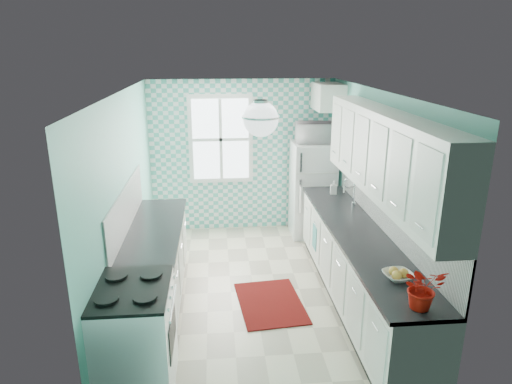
{
  "coord_description": "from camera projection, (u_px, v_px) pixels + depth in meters",
  "views": [
    {
      "loc": [
        -0.44,
        -5.15,
        2.98
      ],
      "look_at": [
        0.05,
        0.25,
        1.25
      ],
      "focal_mm": 32.0,
      "sensor_mm": 36.0,
      "label": 1
    }
  ],
  "objects": [
    {
      "name": "backsplash_right",
      "position": [
        386.0,
        210.0,
        5.21
      ],
      "size": [
        0.02,
        3.6,
        0.51
      ],
      "primitive_type": "cube",
      "color": "white",
      "rests_on": "wall_right"
    },
    {
      "name": "window",
      "position": [
        221.0,
        139.0,
        7.38
      ],
      "size": [
        1.04,
        0.05,
        1.44
      ],
      "color": "white",
      "rests_on": "wall_back"
    },
    {
      "name": "wall_front",
      "position": [
        280.0,
        293.0,
        3.35
      ],
      "size": [
        3.0,
        0.02,
        2.5
      ],
      "primitive_type": "cube",
      "color": "#6BC4B3",
      "rests_on": "floor"
    },
    {
      "name": "ceiling",
      "position": [
        254.0,
        91.0,
        5.06
      ],
      "size": [
        3.0,
        4.4,
        0.02
      ],
      "primitive_type": "cube",
      "color": "white",
      "rests_on": "wall_back"
    },
    {
      "name": "accent_wall",
      "position": [
        242.0,
        157.0,
        7.52
      ],
      "size": [
        3.0,
        0.01,
        2.5
      ],
      "primitive_type": "cube",
      "color": "#4CB2A4",
      "rests_on": "wall_back"
    },
    {
      "name": "upper_cabinets_right",
      "position": [
        385.0,
        154.0,
        4.8
      ],
      "size": [
        0.33,
        3.2,
        0.9
      ],
      "primitive_type": "cube",
      "color": "white",
      "rests_on": "wall_right"
    },
    {
      "name": "upper_cabinet_fridge",
      "position": [
        328.0,
        97.0,
        6.99
      ],
      "size": [
        0.4,
        0.74,
        0.4
      ],
      "primitive_type": "cube",
      "color": "white",
      "rests_on": "wall_right"
    },
    {
      "name": "soap_bottle",
      "position": [
        334.0,
        187.0,
        6.6
      ],
      "size": [
        0.1,
        0.1,
        0.2
      ],
      "primitive_type": "imported",
      "rotation": [
        0.0,
        0.0,
        -0.17
      ],
      "color": "#91A5B8",
      "rests_on": "countertop_right"
    },
    {
      "name": "dish_towel",
      "position": [
        315.0,
        237.0,
        6.27
      ],
      "size": [
        0.03,
        0.22,
        0.33
      ],
      "primitive_type": "cube",
      "rotation": [
        0.0,
        0.0,
        -0.08
      ],
      "color": "teal",
      "rests_on": "base_cabinets_right"
    },
    {
      "name": "stove",
      "position": [
        135.0,
        337.0,
        4.04
      ],
      "size": [
        0.67,
        0.83,
        1.0
      ],
      "rotation": [
        0.0,
        0.0,
        0.03
      ],
      "color": "silver",
      "rests_on": "floor"
    },
    {
      "name": "base_cabinets_right",
      "position": [
        357.0,
        270.0,
        5.42
      ],
      "size": [
        0.6,
        3.6,
        0.9
      ],
      "primitive_type": "cube",
      "color": "white",
      "rests_on": "floor"
    },
    {
      "name": "countertop_right",
      "position": [
        359.0,
        233.0,
        5.27
      ],
      "size": [
        0.63,
        3.6,
        0.04
      ],
      "primitive_type": "cube",
      "color": "black",
      "rests_on": "base_cabinets_right"
    },
    {
      "name": "wall_right",
      "position": [
        376.0,
        195.0,
        5.58
      ],
      "size": [
        0.02,
        4.4,
        2.5
      ],
      "primitive_type": "cube",
      "color": "#6BC4B3",
      "rests_on": "floor"
    },
    {
      "name": "ceiling_light",
      "position": [
        261.0,
        119.0,
        4.36
      ],
      "size": [
        0.34,
        0.34,
        0.35
      ],
      "color": "silver",
      "rests_on": "ceiling"
    },
    {
      "name": "backsplash_left",
      "position": [
        126.0,
        209.0,
        5.27
      ],
      "size": [
        0.02,
        2.15,
        0.51
      ],
      "primitive_type": "cube",
      "color": "white",
      "rests_on": "wall_left"
    },
    {
      "name": "fridge",
      "position": [
        312.0,
        189.0,
        7.4
      ],
      "size": [
        0.67,
        0.67,
        1.54
      ],
      "rotation": [
        0.0,
        0.0,
        -0.01
      ],
      "color": "silver",
      "rests_on": "floor"
    },
    {
      "name": "floor",
      "position": [
        254.0,
        292.0,
        5.83
      ],
      "size": [
        3.0,
        4.4,
        0.02
      ],
      "primitive_type": "cube",
      "color": "beige",
      "rests_on": "ground"
    },
    {
      "name": "wall_left",
      "position": [
        125.0,
        202.0,
        5.32
      ],
      "size": [
        0.02,
        4.4,
        2.5
      ],
      "primitive_type": "cube",
      "color": "#6BC4B3",
      "rests_on": "floor"
    },
    {
      "name": "fruit_bowl",
      "position": [
        398.0,
        276.0,
        4.19
      ],
      "size": [
        0.31,
        0.31,
        0.07
      ],
      "primitive_type": "imported",
      "rotation": [
        0.0,
        0.0,
        0.16
      ],
      "color": "white",
      "rests_on": "countertop_right"
    },
    {
      "name": "wall_back",
      "position": [
        242.0,
        156.0,
        7.54
      ],
      "size": [
        3.0,
        0.02,
        2.5
      ],
      "primitive_type": "cube",
      "color": "#6BC4B3",
      "rests_on": "floor"
    },
    {
      "name": "sink",
      "position": [
        340.0,
        207.0,
        6.11
      ],
      "size": [
        0.52,
        0.44,
        0.53
      ],
      "rotation": [
        0.0,
        0.0,
        0.04
      ],
      "color": "silver",
      "rests_on": "countertop_right"
    },
    {
      "name": "microwave",
      "position": [
        315.0,
        133.0,
        7.12
      ],
      "size": [
        0.59,
        0.42,
        0.32
      ],
      "primitive_type": "imported",
      "rotation": [
        0.0,
        0.0,
        3.09
      ],
      "color": "white",
      "rests_on": "fridge"
    },
    {
      "name": "base_cabinets_left",
      "position": [
        156.0,
        266.0,
        5.52
      ],
      "size": [
        0.6,
        2.15,
        0.9
      ],
      "primitive_type": "cube",
      "color": "white",
      "rests_on": "floor"
    },
    {
      "name": "rug",
      "position": [
        270.0,
        303.0,
        5.55
      ],
      "size": [
        0.84,
        1.13,
        0.02
      ],
      "primitive_type": "cube",
      "rotation": [
        0.0,
        0.0,
        0.1
      ],
      "color": "maroon",
      "rests_on": "floor"
    },
    {
      "name": "potted_plant",
      "position": [
        423.0,
        288.0,
        3.68
      ],
      "size": [
        0.35,
        0.31,
        0.37
      ],
      "primitive_type": "imported",
      "rotation": [
        0.0,
        0.0,
        0.08
      ],
      "color": "#AF2213",
      "rests_on": "countertop_right"
    },
    {
      "name": "countertop_left",
      "position": [
        154.0,
        230.0,
        5.38
      ],
      "size": [
        0.63,
        2.15,
        0.04
      ],
      "primitive_type": "cube",
      "color": "black",
      "rests_on": "base_cabinets_left"
    }
  ]
}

